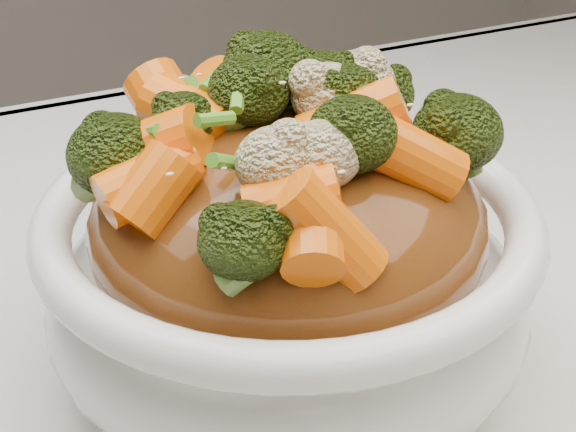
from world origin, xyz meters
name	(u,v)px	position (x,y,z in m)	size (l,w,h in m)	color
tablecloth	(326,359)	(0.00, 0.00, 0.73)	(1.20, 0.80, 0.04)	silver
bowl	(288,278)	(-0.03, -0.01, 0.80)	(0.24, 0.24, 0.09)	white
sauce_base	(288,222)	(-0.03, -0.01, 0.83)	(0.19, 0.19, 0.10)	#603110
carrots	(288,86)	(-0.03, -0.01, 0.90)	(0.19, 0.19, 0.06)	orange
broccoli	(288,88)	(-0.03, -0.01, 0.90)	(0.19, 0.19, 0.05)	black
cauliflower	(288,93)	(-0.03, -0.01, 0.90)	(0.19, 0.19, 0.04)	beige
scallions	(288,84)	(-0.03, -0.01, 0.90)	(0.14, 0.14, 0.02)	#4D9422
sesame_seeds	(288,84)	(-0.03, -0.01, 0.90)	(0.17, 0.17, 0.01)	beige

